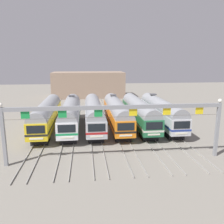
# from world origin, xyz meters

# --- Properties ---
(ground_plane) EXTENTS (160.00, 160.00, 0.00)m
(ground_plane) POSITION_xyz_m (0.00, 0.00, 0.00)
(ground_plane) COLOR gray
(track_bed) EXTENTS (20.87, 70.00, 0.15)m
(track_bed) POSITION_xyz_m (0.00, 17.00, 0.07)
(track_bed) COLOR gray
(track_bed) RESTS_ON ground
(commuter_train_yellow) EXTENTS (2.88, 18.06, 4.77)m
(commuter_train_yellow) POSITION_xyz_m (-9.68, -0.01, 2.69)
(commuter_train_yellow) COLOR gold
(commuter_train_yellow) RESTS_ON ground
(commuter_train_white) EXTENTS (2.88, 18.06, 5.05)m
(commuter_train_white) POSITION_xyz_m (-5.81, -0.00, 2.69)
(commuter_train_white) COLOR white
(commuter_train_white) RESTS_ON ground
(commuter_train_stainless) EXTENTS (2.88, 18.06, 4.77)m
(commuter_train_stainless) POSITION_xyz_m (-1.94, -0.01, 2.69)
(commuter_train_stainless) COLOR #B2B5BA
(commuter_train_stainless) RESTS_ON ground
(commuter_train_orange) EXTENTS (2.88, 18.06, 5.05)m
(commuter_train_orange) POSITION_xyz_m (1.94, -0.00, 2.69)
(commuter_train_orange) COLOR orange
(commuter_train_orange) RESTS_ON ground
(commuter_train_green) EXTENTS (2.88, 18.06, 4.77)m
(commuter_train_green) POSITION_xyz_m (5.81, -0.01, 2.69)
(commuter_train_green) COLOR #236B42
(commuter_train_green) RESTS_ON ground
(commuter_train_silver) EXTENTS (2.88, 18.06, 5.05)m
(commuter_train_silver) POSITION_xyz_m (9.68, -0.00, 2.69)
(commuter_train_silver) COLOR silver
(commuter_train_silver) RESTS_ON ground
(catenary_gantry) EXTENTS (24.60, 0.44, 6.97)m
(catenary_gantry) POSITION_xyz_m (0.00, -13.50, 5.32)
(catenary_gantry) COLOR gray
(catenary_gantry) RESTS_ON ground
(maintenance_building) EXTENTS (22.08, 10.00, 7.80)m
(maintenance_building) POSITION_xyz_m (-2.20, 36.30, 3.90)
(maintenance_building) COLOR gray
(maintenance_building) RESTS_ON ground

